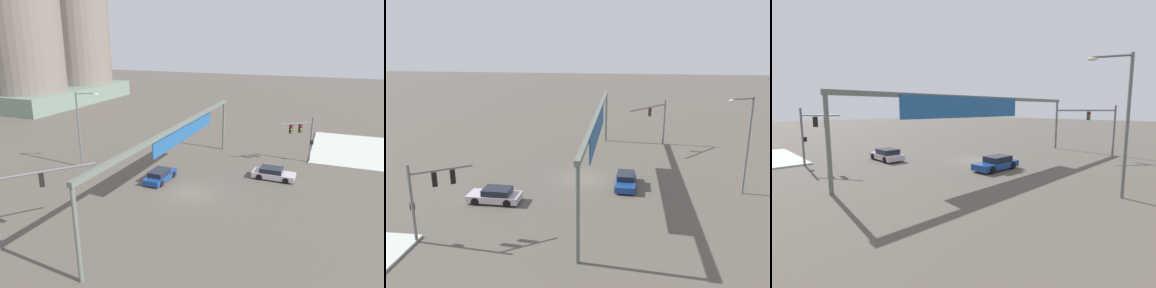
# 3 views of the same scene
# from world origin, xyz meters

# --- Properties ---
(ground_plane) EXTENTS (228.84, 228.84, 0.00)m
(ground_plane) POSITION_xyz_m (0.00, 0.00, 0.00)
(ground_plane) COLOR #554D44
(sidewalk_corner) EXTENTS (15.19, 12.85, 0.15)m
(sidewalk_corner) POSITION_xyz_m (20.18, -15.93, 0.07)
(sidewalk_corner) COLOR #B8BFB3
(sidewalk_corner) RESTS_ON ground
(traffic_signal_near_corner) EXTENTS (2.43, 3.66, 5.40)m
(traffic_signal_near_corner) POSITION_xyz_m (12.64, -8.69, 3.54)
(traffic_signal_near_corner) COLOR slate
(traffic_signal_near_corner) RESTS_ON ground
(traffic_signal_opposite_side) EXTENTS (5.52, 4.49, 5.71)m
(traffic_signal_opposite_side) POSITION_xyz_m (-12.38, 7.65, 3.90)
(traffic_signal_opposite_side) COLOR #625965
(traffic_signal_opposite_side) RESTS_ON ground
(streetlamp_curved_arm) EXTENTS (1.24, 2.30, 8.49)m
(streetlamp_curved_arm) POSITION_xyz_m (2.06, 13.94, 4.90)
(streetlamp_curved_arm) COLOR #5B6161
(streetlamp_curved_arm) RESTS_ON ground
(overhead_sign_gantry) EXTENTS (29.11, 0.43, 6.50)m
(overhead_sign_gantry) POSITION_xyz_m (0.77, 1.41, 5.57)
(overhead_sign_gantry) COLOR #5C675E
(overhead_sign_gantry) RESTS_ON ground
(sedan_car_approaching) EXTENTS (4.41, 1.92, 1.21)m
(sedan_car_approaching) POSITION_xyz_m (1.55, 4.11, 0.57)
(sedan_car_approaching) COLOR navy
(sedan_car_approaching) RESTS_ON ground
(sedan_car_waiting_far) EXTENTS (2.00, 4.32, 1.21)m
(sedan_car_waiting_far) POSITION_xyz_m (6.38, -6.52, 0.57)
(sedan_car_waiting_far) COLOR #B8ADB9
(sedan_car_waiting_far) RESTS_ON ground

